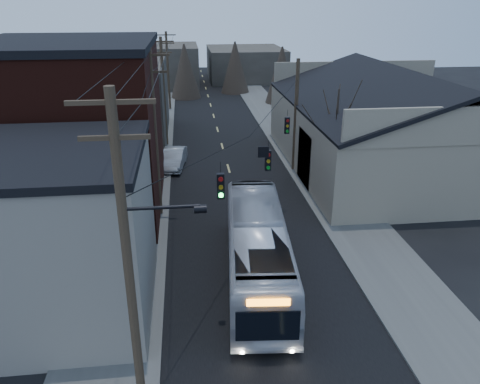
{
  "coord_description": "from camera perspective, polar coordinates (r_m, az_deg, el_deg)",
  "views": [
    {
      "loc": [
        -3.19,
        -8.73,
        12.46
      ],
      "look_at": [
        -0.51,
        13.9,
        3.0
      ],
      "focal_mm": 35.0,
      "sensor_mm": 36.0,
      "label": 1
    }
  ],
  "objects": [
    {
      "name": "building_far_right",
      "position": [
        80.01,
        0.65,
        15.39
      ],
      "size": [
        12.0,
        14.0,
        5.0
      ],
      "primitive_type": "cube",
      "color": "#36322B",
      "rests_on": "ground"
    },
    {
      "name": "building_far_left",
      "position": [
        74.39,
        -9.16,
        14.96
      ],
      "size": [
        10.0,
        12.0,
        6.0
      ],
      "primitive_type": "cube",
      "color": "#36322B",
      "rests_on": "ground"
    },
    {
      "name": "sidewalk_right",
      "position": [
        41.81,
        7.0,
        5.12
      ],
      "size": [
        4.0,
        110.0,
        0.12
      ],
      "primitive_type": "cube",
      "color": "#474744",
      "rests_on": "ground"
    },
    {
      "name": "parked_car",
      "position": [
        37.42,
        -8.07,
        4.08
      ],
      "size": [
        2.2,
        4.72,
        1.5
      ],
      "primitive_type": "imported",
      "rotation": [
        0.0,
        0.0,
        -0.14
      ],
      "color": "#999CA0",
      "rests_on": "ground"
    },
    {
      "name": "sidewalk_left",
      "position": [
        40.8,
        -11.1,
        4.42
      ],
      "size": [
        4.0,
        110.0,
        0.12
      ],
      "primitive_type": "cube",
      "color": "#474744",
      "rests_on": "ground"
    },
    {
      "name": "utility_lines",
      "position": [
        33.72,
        -6.53,
        9.54
      ],
      "size": [
        11.24,
        45.28,
        10.5
      ],
      "color": "#382B1E",
      "rests_on": "ground"
    },
    {
      "name": "road_surface",
      "position": [
        40.81,
        -1.94,
        4.76
      ],
      "size": [
        9.0,
        110.0,
        0.02
      ],
      "primitive_type": "cube",
      "color": "black",
      "rests_on": "ground"
    },
    {
      "name": "bus",
      "position": [
        22.08,
        2.13,
        -6.96
      ],
      "size": [
        3.65,
        11.6,
        3.18
      ],
      "primitive_type": "imported",
      "rotation": [
        0.0,
        0.0,
        3.06
      ],
      "color": "#B1B5BE",
      "rests_on": "ground"
    },
    {
      "name": "warehouse",
      "position": [
        38.67,
        18.4,
        6.76
      ],
      "size": [
        16.16,
        20.6,
        7.73
      ],
      "color": "#7C705A",
      "rests_on": "ground"
    },
    {
      "name": "bare_tree",
      "position": [
        31.59,
        11.47,
        5.8
      ],
      "size": [
        0.4,
        0.4,
        7.2
      ],
      "primitive_type": "cone",
      "color": "black",
      "rests_on": "ground"
    },
    {
      "name": "building_clapboard",
      "position": [
        20.7,
        -22.39,
        -4.94
      ],
      "size": [
        8.0,
        8.0,
        7.0
      ],
      "primitive_type": "cube",
      "color": "gray",
      "rests_on": "ground"
    },
    {
      "name": "building_left_far",
      "position": [
        46.06,
        -14.74,
        10.6
      ],
      "size": [
        9.0,
        14.0,
        7.0
      ],
      "primitive_type": "cube",
      "color": "#36322B",
      "rests_on": "ground"
    },
    {
      "name": "building_brick",
      "position": [
        30.46,
        -19.6,
        7.06
      ],
      "size": [
        10.0,
        12.0,
        10.0
      ],
      "primitive_type": "cube",
      "color": "#33110B",
      "rests_on": "ground"
    }
  ]
}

